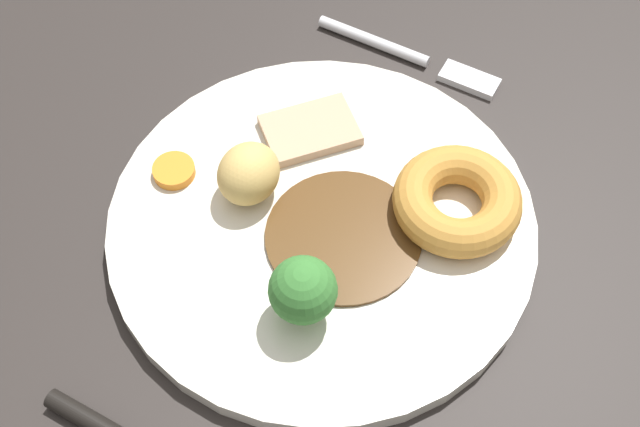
% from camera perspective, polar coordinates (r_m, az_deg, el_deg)
% --- Properties ---
extents(dining_table, '(1.20, 0.84, 0.04)m').
position_cam_1_polar(dining_table, '(0.59, 1.80, -2.71)').
color(dining_table, '#2B2623').
rests_on(dining_table, ground).
extents(dinner_plate, '(0.29, 0.29, 0.01)m').
position_cam_1_polar(dinner_plate, '(0.57, 0.00, -0.94)').
color(dinner_plate, silver).
rests_on(dinner_plate, dining_table).
extents(gravy_pool, '(0.10, 0.10, 0.00)m').
position_cam_1_polar(gravy_pool, '(0.55, 1.58, -1.51)').
color(gravy_pool, '#563819').
rests_on(gravy_pool, dinner_plate).
extents(meat_slice_main, '(0.08, 0.08, 0.01)m').
position_cam_1_polar(meat_slice_main, '(0.60, -0.67, 5.67)').
color(meat_slice_main, tan).
rests_on(meat_slice_main, dinner_plate).
extents(yorkshire_pudding, '(0.09, 0.09, 0.03)m').
position_cam_1_polar(yorkshire_pudding, '(0.56, 9.27, 0.87)').
color(yorkshire_pudding, '#C68938').
rests_on(yorkshire_pudding, dinner_plate).
extents(roast_potato_left, '(0.05, 0.04, 0.04)m').
position_cam_1_polar(roast_potato_left, '(0.56, -4.76, 2.86)').
color(roast_potato_left, '#D8B260').
rests_on(roast_potato_left, dinner_plate).
extents(carrot_coin_front, '(0.03, 0.03, 0.01)m').
position_cam_1_polar(carrot_coin_front, '(0.59, -9.86, 2.88)').
color(carrot_coin_front, orange).
rests_on(carrot_coin_front, dinner_plate).
extents(broccoli_floret, '(0.04, 0.04, 0.05)m').
position_cam_1_polar(broccoli_floret, '(0.50, -0.74, -5.42)').
color(broccoli_floret, '#8CB766').
rests_on(broccoli_floret, dinner_plate).
extents(fork, '(0.02, 0.15, 0.01)m').
position_cam_1_polar(fork, '(0.67, 6.26, 10.50)').
color(fork, silver).
rests_on(fork, dining_table).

